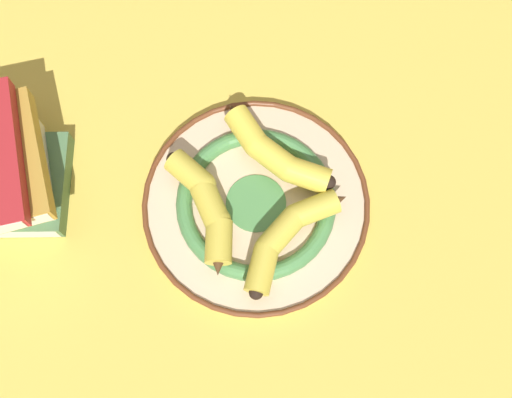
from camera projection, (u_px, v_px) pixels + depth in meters
ground_plane at (225, 221)px, 0.89m from camera, size 2.80×2.80×0.00m
decorative_bowl at (256, 204)px, 0.88m from camera, size 0.33×0.33×0.04m
banana_a at (207, 207)px, 0.83m from camera, size 0.16×0.15×0.04m
banana_b at (273, 152)px, 0.86m from camera, size 0.10×0.20×0.04m
banana_c at (288, 234)px, 0.82m from camera, size 0.19×0.10×0.04m
book_stack at (2, 172)px, 0.84m from camera, size 0.24×0.23×0.13m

